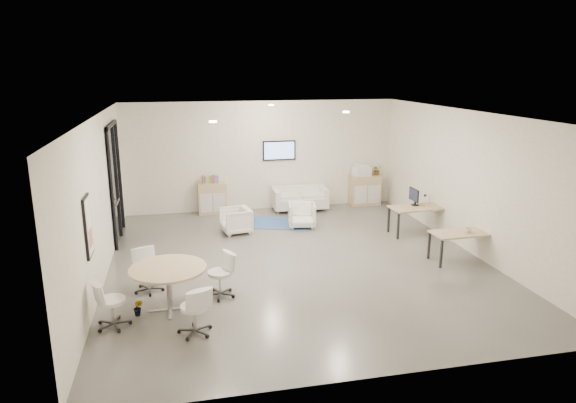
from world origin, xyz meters
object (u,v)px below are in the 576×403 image
(sideboard_left, at_px, (212,198))
(desk_rear, at_px, (418,210))
(round_table, at_px, (168,272))
(sideboard_right, at_px, (365,190))
(armchair_right, at_px, (302,214))
(armchair_left, at_px, (236,219))
(loveseat, at_px, (299,199))
(desk_front, at_px, (461,235))

(sideboard_left, height_order, desk_rear, sideboard_left)
(round_table, bearing_deg, sideboard_right, 46.03)
(round_table, bearing_deg, desk_rear, 26.44)
(round_table, bearing_deg, armchair_right, 51.23)
(armchair_left, height_order, armchair_right, armchair_left)
(armchair_left, bearing_deg, sideboard_left, -177.83)
(loveseat, bearing_deg, sideboard_right, 4.48)
(sideboard_right, distance_m, round_table, 8.46)
(armchair_left, bearing_deg, desk_front, 45.62)
(armchair_right, relative_size, desk_front, 0.55)
(sideboard_right, relative_size, armchair_right, 1.30)
(sideboard_right, bearing_deg, round_table, -133.97)
(desk_front, xyz_separation_m, round_table, (-6.19, -1.07, 0.12))
(armchair_left, relative_size, armchair_right, 1.01)
(loveseat, height_order, desk_front, loveseat)
(desk_rear, distance_m, round_table, 6.85)
(sideboard_left, xyz_separation_m, armchair_left, (0.45, -1.98, -0.09))
(loveseat, distance_m, round_table, 7.03)
(desk_rear, relative_size, desk_front, 1.09)
(sideboard_left, height_order, loveseat, sideboard_left)
(armchair_right, xyz_separation_m, round_table, (-3.41, -4.25, 0.37))
(sideboard_left, height_order, desk_front, sideboard_left)
(sideboard_left, bearing_deg, desk_front, -45.15)
(armchair_left, relative_size, desk_rear, 0.51)
(sideboard_right, height_order, loveseat, sideboard_right)
(loveseat, bearing_deg, armchair_left, -139.22)
(loveseat, bearing_deg, desk_rear, -50.20)
(sideboard_right, distance_m, desk_front, 5.02)
(sideboard_left, distance_m, desk_rear, 5.81)
(armchair_left, distance_m, desk_front, 5.48)
(armchair_left, xyz_separation_m, armchair_right, (1.78, 0.13, -0.00))
(armchair_left, bearing_deg, sideboard_right, 104.31)
(sideboard_left, distance_m, armchair_right, 2.89)
(armchair_right, bearing_deg, sideboard_left, 150.19)
(armchair_left, relative_size, round_table, 0.55)
(sideboard_right, bearing_deg, armchair_right, -143.23)
(loveseat, relative_size, round_table, 1.21)
(desk_front, distance_m, round_table, 6.28)
(sideboard_left, distance_m, loveseat, 2.57)
(armchair_left, distance_m, armchair_right, 1.78)
(armchair_right, bearing_deg, armchair_left, -165.91)
(armchair_left, xyz_separation_m, desk_rear, (4.49, -1.07, 0.28))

